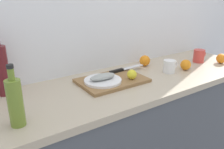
{
  "coord_description": "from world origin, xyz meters",
  "views": [
    {
      "loc": [
        -0.9,
        -1.1,
        1.45
      ],
      "look_at": [
        -0.12,
        0.04,
        0.95
      ],
      "focal_mm": 37.92,
      "sensor_mm": 36.0,
      "label": 1
    }
  ],
  "objects_px": {
    "cutting_board": "(112,80)",
    "olive_oil_bottle": "(15,102)",
    "fish_fillet": "(103,77)",
    "coffee_mug_1": "(170,66)",
    "coffee_mug_0": "(199,56)",
    "lemon_0": "(132,74)",
    "chef_knife": "(123,69)",
    "white_plate": "(103,81)",
    "wine_bottle": "(2,70)",
    "orange_0": "(186,65)"
  },
  "relations": [
    {
      "from": "olive_oil_bottle",
      "to": "orange_0",
      "type": "bearing_deg",
      "value": 4.35
    },
    {
      "from": "white_plate",
      "to": "coffee_mug_1",
      "type": "height_order",
      "value": "coffee_mug_1"
    },
    {
      "from": "white_plate",
      "to": "orange_0",
      "type": "bearing_deg",
      "value": -8.14
    },
    {
      "from": "olive_oil_bottle",
      "to": "lemon_0",
      "type": "bearing_deg",
      "value": 9.51
    },
    {
      "from": "lemon_0",
      "to": "orange_0",
      "type": "xyz_separation_m",
      "value": [
        0.47,
        -0.03,
        -0.01
      ]
    },
    {
      "from": "olive_oil_bottle",
      "to": "coffee_mug_1",
      "type": "distance_m",
      "value": 1.06
    },
    {
      "from": "chef_knife",
      "to": "olive_oil_bottle",
      "type": "xyz_separation_m",
      "value": [
        -0.76,
        -0.28,
        0.08
      ]
    },
    {
      "from": "chef_knife",
      "to": "coffee_mug_0",
      "type": "distance_m",
      "value": 0.68
    },
    {
      "from": "cutting_board",
      "to": "white_plate",
      "type": "height_order",
      "value": "white_plate"
    },
    {
      "from": "chef_knife",
      "to": "coffee_mug_1",
      "type": "relative_size",
      "value": 2.33
    },
    {
      "from": "orange_0",
      "to": "coffee_mug_0",
      "type": "bearing_deg",
      "value": 16.12
    },
    {
      "from": "cutting_board",
      "to": "lemon_0",
      "type": "relative_size",
      "value": 6.81
    },
    {
      "from": "olive_oil_bottle",
      "to": "white_plate",
      "type": "bearing_deg",
      "value": 18.66
    },
    {
      "from": "white_plate",
      "to": "lemon_0",
      "type": "height_order",
      "value": "lemon_0"
    },
    {
      "from": "lemon_0",
      "to": "coffee_mug_1",
      "type": "height_order",
      "value": "coffee_mug_1"
    },
    {
      "from": "fish_fillet",
      "to": "coffee_mug_1",
      "type": "distance_m",
      "value": 0.51
    },
    {
      "from": "cutting_board",
      "to": "fish_fillet",
      "type": "distance_m",
      "value": 0.08
    },
    {
      "from": "white_plate",
      "to": "fish_fillet",
      "type": "xyz_separation_m",
      "value": [
        0.0,
        -0.0,
        0.03
      ]
    },
    {
      "from": "olive_oil_bottle",
      "to": "coffee_mug_1",
      "type": "bearing_deg",
      "value": 6.35
    },
    {
      "from": "cutting_board",
      "to": "orange_0",
      "type": "height_order",
      "value": "orange_0"
    },
    {
      "from": "cutting_board",
      "to": "fish_fillet",
      "type": "bearing_deg",
      "value": -174.65
    },
    {
      "from": "chef_knife",
      "to": "cutting_board",
      "type": "bearing_deg",
      "value": -152.33
    },
    {
      "from": "fish_fillet",
      "to": "coffee_mug_0",
      "type": "distance_m",
      "value": 0.89
    },
    {
      "from": "chef_knife",
      "to": "orange_0",
      "type": "xyz_separation_m",
      "value": [
        0.42,
        -0.19,
        0.01
      ]
    },
    {
      "from": "wine_bottle",
      "to": "coffee_mug_0",
      "type": "relative_size",
      "value": 2.86
    },
    {
      "from": "fish_fillet",
      "to": "cutting_board",
      "type": "bearing_deg",
      "value": 5.35
    },
    {
      "from": "cutting_board",
      "to": "coffee_mug_0",
      "type": "xyz_separation_m",
      "value": [
        0.82,
        -0.03,
        0.04
      ]
    },
    {
      "from": "lemon_0",
      "to": "olive_oil_bottle",
      "type": "bearing_deg",
      "value": -170.49
    },
    {
      "from": "lemon_0",
      "to": "wine_bottle",
      "type": "bearing_deg",
      "value": 160.39
    },
    {
      "from": "lemon_0",
      "to": "coffee_mug_1",
      "type": "xyz_separation_m",
      "value": [
        0.33,
        -0.0,
        -0.01
      ]
    },
    {
      "from": "fish_fillet",
      "to": "coffee_mug_0",
      "type": "bearing_deg",
      "value": -1.4
    },
    {
      "from": "olive_oil_bottle",
      "to": "orange_0",
      "type": "relative_size",
      "value": 3.62
    },
    {
      "from": "coffee_mug_0",
      "to": "coffee_mug_1",
      "type": "distance_m",
      "value": 0.38
    },
    {
      "from": "white_plate",
      "to": "wine_bottle",
      "type": "distance_m",
      "value": 0.57
    },
    {
      "from": "cutting_board",
      "to": "coffee_mug_0",
      "type": "distance_m",
      "value": 0.82
    },
    {
      "from": "coffee_mug_0",
      "to": "coffee_mug_1",
      "type": "bearing_deg",
      "value": -173.42
    },
    {
      "from": "white_plate",
      "to": "orange_0",
      "type": "xyz_separation_m",
      "value": [
        0.65,
        -0.09,
        0.01
      ]
    },
    {
      "from": "chef_knife",
      "to": "olive_oil_bottle",
      "type": "height_order",
      "value": "olive_oil_bottle"
    },
    {
      "from": "cutting_board",
      "to": "coffee_mug_1",
      "type": "distance_m",
      "value": 0.44
    },
    {
      "from": "white_plate",
      "to": "wine_bottle",
      "type": "height_order",
      "value": "wine_bottle"
    },
    {
      "from": "cutting_board",
      "to": "wine_bottle",
      "type": "distance_m",
      "value": 0.63
    },
    {
      "from": "wine_bottle",
      "to": "orange_0",
      "type": "distance_m",
      "value": 1.2
    },
    {
      "from": "white_plate",
      "to": "lemon_0",
      "type": "bearing_deg",
      "value": -19.73
    },
    {
      "from": "white_plate",
      "to": "chef_knife",
      "type": "relative_size",
      "value": 0.79
    },
    {
      "from": "cutting_board",
      "to": "coffee_mug_0",
      "type": "height_order",
      "value": "coffee_mug_0"
    },
    {
      "from": "cutting_board",
      "to": "chef_knife",
      "type": "relative_size",
      "value": 1.42
    },
    {
      "from": "cutting_board",
      "to": "olive_oil_bottle",
      "type": "xyz_separation_m",
      "value": [
        -0.61,
        -0.19,
        0.1
      ]
    },
    {
      "from": "white_plate",
      "to": "olive_oil_bottle",
      "type": "relative_size",
      "value": 0.84
    },
    {
      "from": "lemon_0",
      "to": "wine_bottle",
      "type": "height_order",
      "value": "wine_bottle"
    },
    {
      "from": "chef_knife",
      "to": "coffee_mug_1",
      "type": "distance_m",
      "value": 0.33
    }
  ]
}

